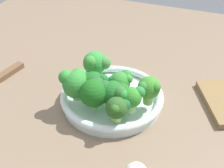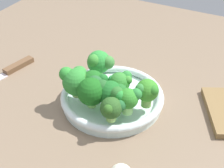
{
  "view_description": "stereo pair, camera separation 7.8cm",
  "coord_description": "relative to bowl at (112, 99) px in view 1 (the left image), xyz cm",
  "views": [
    {
      "loc": [
        21.93,
        -59.36,
        52.73
      ],
      "look_at": [
        0.17,
        -0.48,
        6.39
      ],
      "focal_mm": 52.21,
      "sensor_mm": 36.0,
      "label": 1
    },
    {
      "loc": [
        29.06,
        -56.21,
        52.73
      ],
      "look_at": [
        0.17,
        -0.48,
        6.39
      ],
      "focal_mm": 52.21,
      "sensor_mm": 36.0,
      "label": 2
    }
  ],
  "objects": [
    {
      "name": "broccoli_floret_3",
      "position": [
        4.3,
        -8.31,
        5.04
      ],
      "size": [
        5.22,
        5.65,
        5.86
      ],
      "color": "#99CB62",
      "rests_on": "bowl"
    },
    {
      "name": "broccoli_floret_4",
      "position": [
        -1.93,
        -5.51,
        6.07
      ],
      "size": [
        6.99,
        7.25,
        7.44
      ],
      "color": "#82C457",
      "rests_on": "bowl"
    },
    {
      "name": "broccoli_floret_7",
      "position": [
        -3.79,
        -2.66,
        5.56
      ],
      "size": [
        6.65,
        5.94,
        6.83
      ],
      "color": "#89CD5B",
      "rests_on": "bowl"
    },
    {
      "name": "broccoli_floret_2",
      "position": [
        -6.61,
        5.71,
        5.67
      ],
      "size": [
        7.33,
        6.6,
        6.93
      ],
      "color": "#90C863",
      "rests_on": "bowl"
    },
    {
      "name": "ground_plane",
      "position": [
        -0.17,
        0.48,
        -2.98
      ],
      "size": [
        130.0,
        130.0,
        2.5
      ],
      "primitive_type": "cube",
      "color": "#7D6852"
    },
    {
      "name": "bowl",
      "position": [
        0.0,
        0.0,
        0.0
      ],
      "size": [
        25.67,
        25.67,
        3.39
      ],
      "color": "silver",
      "rests_on": "ground_plane"
    },
    {
      "name": "broccoli_floret_1",
      "position": [
        9.14,
        -0.35,
        6.0
      ],
      "size": [
        5.5,
        5.41,
        7.07
      ],
      "color": "#7CB54F",
      "rests_on": "bowl"
    },
    {
      "name": "broccoli_floret_5",
      "position": [
        2.14,
        -3.97,
        5.49
      ],
      "size": [
        6.69,
        6.57,
        6.65
      ],
      "color": "#7ABF55",
      "rests_on": "bowl"
    },
    {
      "name": "broccoli_floret_0",
      "position": [
        -7.59,
        -4.14,
        5.88
      ],
      "size": [
        7.52,
        7.42,
        7.4
      ],
      "color": "#95C460",
      "rests_on": "bowl"
    },
    {
      "name": "broccoli_floret_8",
      "position": [
        6.27,
        -4.38,
        5.61
      ],
      "size": [
        5.58,
        4.88,
        6.35
      ],
      "color": "#96D773",
      "rests_on": "bowl"
    },
    {
      "name": "broccoli_floret_6",
      "position": [
        2.08,
        0.08,
        5.82
      ],
      "size": [
        5.64,
        5.51,
        6.64
      ],
      "color": "#7EB957",
      "rests_on": "bowl"
    }
  ]
}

